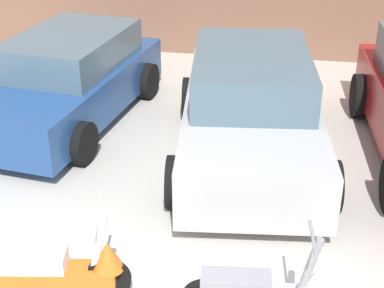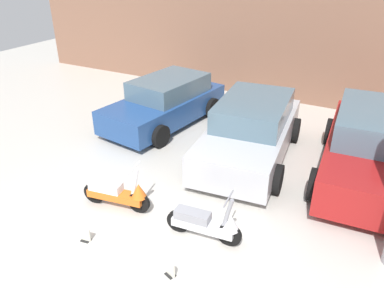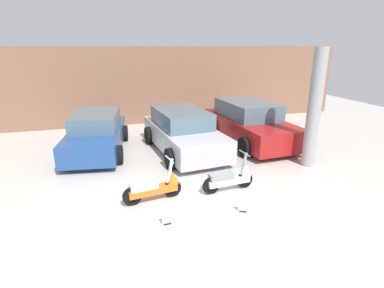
{
  "view_description": "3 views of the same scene",
  "coord_description": "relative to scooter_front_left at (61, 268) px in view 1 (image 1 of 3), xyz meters",
  "views": [
    {
      "loc": [
        1.2,
        -3.09,
        3.83
      ],
      "look_at": [
        0.21,
        2.77,
        0.78
      ],
      "focal_mm": 55.0,
      "sensor_mm": 36.0,
      "label": 1
    },
    {
      "loc": [
        3.31,
        -3.62,
        4.42
      ],
      "look_at": [
        0.01,
        2.57,
        0.82
      ],
      "focal_mm": 35.0,
      "sensor_mm": 36.0,
      "label": 2
    },
    {
      "loc": [
        -1.59,
        -5.29,
        3.43
      ],
      "look_at": [
        0.69,
        2.72,
        0.69
      ],
      "focal_mm": 28.0,
      "sensor_mm": 36.0,
      "label": 3
    }
  ],
  "objects": [
    {
      "name": "scooter_front_left",
      "position": [
        0.0,
        0.0,
        0.0
      ],
      "size": [
        1.39,
        0.54,
        0.98
      ],
      "rotation": [
        0.0,
        0.0,
        0.16
      ],
      "color": "black",
      "rests_on": "ground_plane"
    },
    {
      "name": "car_rear_left",
      "position": [
        -1.34,
        3.91,
        0.28
      ],
      "size": [
        2.26,
        4.04,
        1.31
      ],
      "rotation": [
        0.0,
        0.0,
        -1.71
      ],
      "color": "navy",
      "rests_on": "ground_plane"
    },
    {
      "name": "car_rear_center",
      "position": [
        1.48,
        3.17,
        0.32
      ],
      "size": [
        2.32,
        4.27,
        1.39
      ],
      "rotation": [
        0.0,
        0.0,
        -1.46
      ],
      "color": "#B7B7BC",
      "rests_on": "ground_plane"
    }
  ]
}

